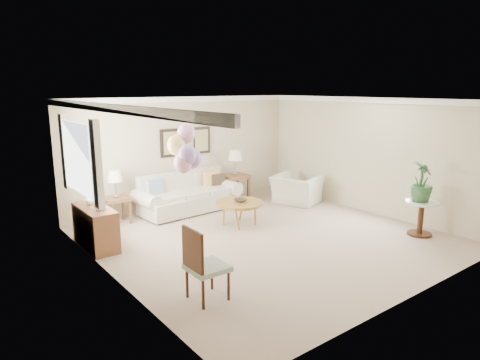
{
  "coord_description": "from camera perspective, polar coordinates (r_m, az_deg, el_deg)",
  "views": [
    {
      "loc": [
        -5.13,
        -5.85,
        2.82
      ],
      "look_at": [
        -0.19,
        0.6,
        1.05
      ],
      "focal_mm": 32.0,
      "sensor_mm": 36.0,
      "label": 1
    }
  ],
  "objects": [
    {
      "name": "vase_sage",
      "position": [
        8.16,
        -19.27,
        -2.41
      ],
      "size": [
        0.26,
        0.26,
        0.21
      ],
      "primitive_type": "imported",
      "rotation": [
        0.0,
        0.0,
        0.37
      ],
      "color": "#A9B0A6",
      "rests_on": "credenza"
    },
    {
      "name": "lamp_right",
      "position": [
        10.62,
        -0.65,
        3.22
      ],
      "size": [
        0.35,
        0.35,
        0.62
      ],
      "color": "gray",
      "rests_on": "end_table_right"
    },
    {
      "name": "balloon_cluster",
      "position": [
        7.31,
        -7.35,
        3.79
      ],
      "size": [
        0.52,
        0.6,
        2.22
      ],
      "color": "gray",
      "rests_on": "ground"
    },
    {
      "name": "armchair",
      "position": [
        10.64,
        7.5,
        -1.27
      ],
      "size": [
        1.22,
        1.31,
        0.69
      ],
      "primitive_type": "imported",
      "rotation": [
        0.0,
        0.0,
        1.9
      ],
      "color": "beige",
      "rests_on": "ground"
    },
    {
      "name": "potted_plant",
      "position": [
        8.81,
        23.04,
        -0.23
      ],
      "size": [
        0.55,
        0.55,
        0.76
      ],
      "primitive_type": "imported",
      "rotation": [
        0.0,
        0.0,
        0.37
      ],
      "color": "#204320",
      "rests_on": "side_table"
    },
    {
      "name": "ground_plane",
      "position": [
        8.28,
        3.62,
        -7.65
      ],
      "size": [
        6.0,
        6.0,
        0.0
      ],
      "primitive_type": "plane",
      "color": "tan"
    },
    {
      "name": "coffee_table",
      "position": [
        8.85,
        -0.09,
        -3.19
      ],
      "size": [
        0.99,
        0.99,
        0.5
      ],
      "color": "#A4732A",
      "rests_on": "ground"
    },
    {
      "name": "end_table_left",
      "position": [
        9.32,
        -16.13,
        -2.77
      ],
      "size": [
        0.52,
        0.47,
        0.57
      ],
      "color": "brown",
      "rests_on": "ground"
    },
    {
      "name": "wall_art_triptych",
      "position": [
        10.28,
        -7.2,
        5.1
      ],
      "size": [
        1.35,
        0.06,
        0.65
      ],
      "color": "black",
      "rests_on": "ground"
    },
    {
      "name": "end_table_right",
      "position": [
        10.72,
        -0.64,
        0.14
      ],
      "size": [
        0.61,
        0.56,
        0.67
      ],
      "color": "brown",
      "rests_on": "ground"
    },
    {
      "name": "vase_white",
      "position": [
        7.75,
        -18.2,
        -3.11
      ],
      "size": [
        0.24,
        0.24,
        0.21
      ],
      "primitive_type": "imported",
      "rotation": [
        0.0,
        0.0,
        0.23
      ],
      "color": "silver",
      "rests_on": "credenza"
    },
    {
      "name": "side_table",
      "position": [
        8.96,
        23.04,
        -3.66
      ],
      "size": [
        0.63,
        0.63,
        0.68
      ],
      "color": "silver",
      "rests_on": "ground"
    },
    {
      "name": "accent_chair",
      "position": [
        5.79,
        -5.02,
        -10.98
      ],
      "size": [
        0.51,
        0.51,
        1.03
      ],
      "color": "#92A190",
      "rests_on": "ground"
    },
    {
      "name": "sofa",
      "position": [
        9.94,
        -7.01,
        -2.16
      ],
      "size": [
        2.5,
        1.06,
        0.9
      ],
      "color": "beige",
      "rests_on": "ground"
    },
    {
      "name": "decor_bowl",
      "position": [
        8.84,
        0.05,
        -2.73
      ],
      "size": [
        0.3,
        0.3,
        0.06
      ],
      "primitive_type": "imported",
      "rotation": [
        0.0,
        0.0,
        0.2
      ],
      "color": "#2D271F",
      "rests_on": "coffee_table"
    },
    {
      "name": "lamp_left",
      "position": [
        9.21,
        -16.32,
        0.4
      ],
      "size": [
        0.32,
        0.32,
        0.57
      ],
      "color": "gray",
      "rests_on": "end_table_left"
    },
    {
      "name": "credenza",
      "position": [
        8.1,
        -18.71,
        -5.98
      ],
      "size": [
        0.46,
        1.2,
        0.74
      ],
      "color": "brown",
      "rests_on": "ground"
    },
    {
      "name": "room_shell",
      "position": [
        7.87,
        2.73,
        3.56
      ],
      "size": [
        6.04,
        6.04,
        2.6
      ],
      "color": "#BDB493",
      "rests_on": "ground"
    }
  ]
}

